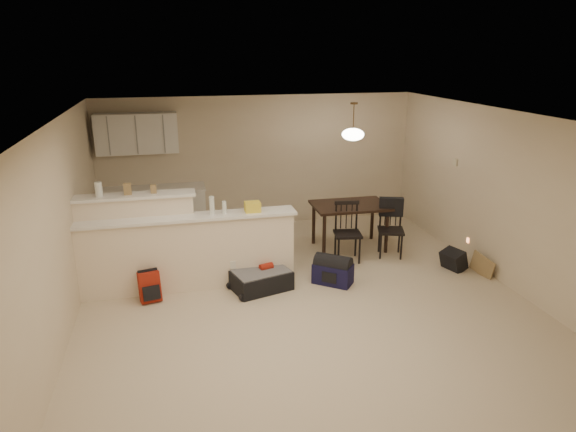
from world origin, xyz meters
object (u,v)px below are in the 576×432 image
object	(u,v)px
navy_duffel	(333,274)
black_daypack	(454,260)
dining_chair_near	(348,232)
dining_chair_far	(391,229)
dining_table	(350,210)
red_backpack	(150,287)
suitcase	(261,280)
pendant_lamp	(353,134)

from	to	relation	value
navy_duffel	black_daypack	distance (m)	2.00
black_daypack	dining_chair_near	bearing A→B (deg)	46.47
dining_chair_near	navy_duffel	world-z (taller)	dining_chair_near
dining_chair_far	dining_table	bearing A→B (deg)	155.87
dining_table	red_backpack	distance (m)	3.59
suitcase	red_backpack	size ratio (longest dim) A/B	1.92
dining_table	dining_chair_near	xyz separation A→B (m)	(-0.22, -0.52, -0.21)
red_backpack	black_daypack	distance (m)	4.62
pendant_lamp	red_backpack	size ratio (longest dim) A/B	1.48
dining_table	suitcase	xyz separation A→B (m)	(-1.78, -1.25, -0.56)
dining_chair_near	dining_chair_far	size ratio (longest dim) A/B	1.02
dining_chair_near	navy_duffel	bearing A→B (deg)	-113.33
dining_table	black_daypack	bearing A→B (deg)	-43.03
dining_chair_near	suitcase	bearing A→B (deg)	-145.63
pendant_lamp	dining_chair_near	xyz separation A→B (m)	(-0.22, -0.52, -1.51)
red_backpack	suitcase	bearing A→B (deg)	-12.37
suitcase	black_daypack	size ratio (longest dim) A/B	2.33
dining_table	dining_chair_near	size ratio (longest dim) A/B	1.33
dining_chair_near	dining_chair_far	world-z (taller)	dining_chair_near
suitcase	pendant_lamp	bearing A→B (deg)	19.00
pendant_lamp	suitcase	bearing A→B (deg)	-144.89
pendant_lamp	dining_chair_near	bearing A→B (deg)	-112.71
dining_chair_near	suitcase	distance (m)	1.76
pendant_lamp	dining_table	bearing A→B (deg)	45.00
dining_table	pendant_lamp	world-z (taller)	pendant_lamp
navy_duffel	dining_table	bearing A→B (deg)	99.68
navy_duffel	black_daypack	bearing A→B (deg)	39.99
dining_chair_far	black_daypack	world-z (taller)	dining_chair_far
pendant_lamp	navy_duffel	world-z (taller)	pendant_lamp
pendant_lamp	black_daypack	distance (m)	2.57
dining_table	dining_chair_near	bearing A→B (deg)	-111.56
dining_table	dining_chair_far	distance (m)	0.77
dining_chair_far	black_daypack	distance (m)	1.10
suitcase	dining_table	bearing A→B (deg)	19.00
suitcase	dining_chair_far	bearing A→B (deg)	1.79
dining_chair_far	black_daypack	xyz separation A→B (m)	(0.74, -0.75, -0.32)
dining_chair_far	navy_duffel	distance (m)	1.53
dining_chair_near	suitcase	size ratio (longest dim) A/B	1.20
navy_duffel	dining_chair_near	bearing A→B (deg)	96.00
pendant_lamp	suitcase	size ratio (longest dim) A/B	0.77
red_backpack	navy_duffel	bearing A→B (deg)	-13.50
navy_duffel	black_daypack	xyz separation A→B (m)	(2.00, 0.05, -0.00)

